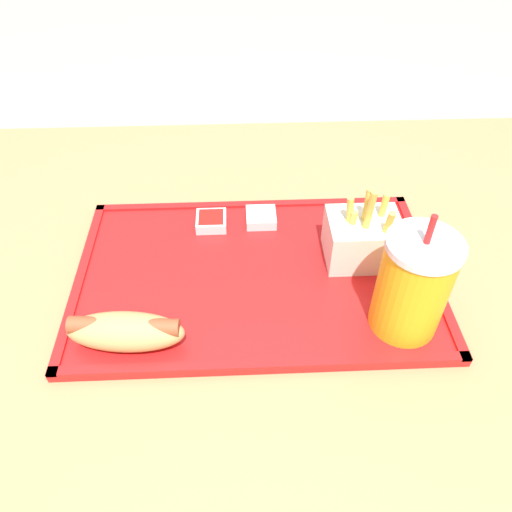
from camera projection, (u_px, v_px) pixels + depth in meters
ground_plane at (256, 500)px, 1.14m from camera, size 8.00×8.00×0.00m
dining_table at (256, 424)px, 0.89m from camera, size 1.26×0.88×0.71m
food_tray at (256, 275)px, 0.66m from camera, size 0.47×0.30×0.01m
soda_cup at (413, 285)px, 0.55m from camera, size 0.08×0.08×0.16m
hot_dog_far at (125, 331)px, 0.56m from camera, size 0.14×0.06×0.04m
fries_carton at (362, 238)px, 0.66m from camera, size 0.09×0.08×0.12m
sauce_cup_mayo at (261, 217)px, 0.73m from camera, size 0.04×0.04×0.02m
sauce_cup_ketchup at (211, 221)px, 0.72m from camera, size 0.04×0.04×0.02m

